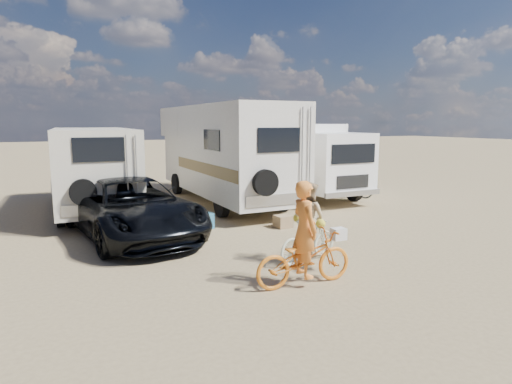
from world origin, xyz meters
name	(u,v)px	position (x,y,z in m)	size (l,w,h in m)	color
ground	(321,251)	(0.00, 0.00, 0.00)	(140.00, 140.00, 0.00)	tan
rv_main	(223,154)	(0.17, 7.20, 1.82)	(2.51, 8.70, 3.65)	white
rv_left	(94,170)	(-4.50, 7.28, 1.41)	(2.40, 6.89, 2.82)	white
box_truck	(303,160)	(3.64, 7.11, 1.48)	(2.47, 6.39, 2.97)	white
dark_suv	(132,208)	(-3.86, 3.25, 0.78)	(2.59, 5.61, 1.56)	black
bike_man	(304,258)	(-1.47, -1.72, 0.52)	(0.69, 1.97, 1.03)	orange
bike_woman	(308,240)	(-0.68, -0.55, 0.48)	(0.45, 1.61, 0.97)	beige
rider_man	(304,238)	(-1.47, -1.72, 0.90)	(0.66, 0.43, 1.80)	orange
rider_woman	(309,226)	(-0.68, -0.55, 0.80)	(0.78, 0.60, 1.60)	tan
bike_parked	(351,186)	(5.21, 5.93, 0.46)	(0.61, 1.74, 0.92)	#242624
cooler	(203,221)	(-1.88, 3.31, 0.22)	(0.55, 0.40, 0.44)	teal
crate	(283,221)	(0.30, 2.51, 0.18)	(0.44, 0.44, 0.35)	#967852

